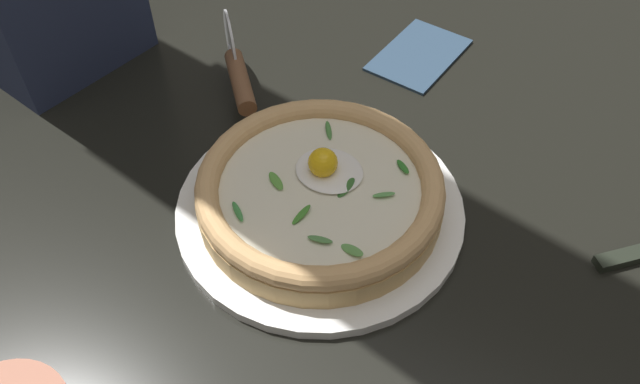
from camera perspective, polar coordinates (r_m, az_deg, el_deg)
ground_plane at (r=0.68m, az=-1.85°, el=-3.22°), size 2.40×2.40×0.03m
pizza_plate at (r=0.67m, az=0.00°, el=-1.49°), size 0.30×0.30×0.01m
pizza at (r=0.64m, az=0.01°, el=0.16°), size 0.25×0.25×0.06m
pizza_cutter at (r=0.78m, az=-7.45°, el=10.88°), size 0.13×0.13×0.09m
folded_napkin at (r=0.88m, az=8.88°, el=12.15°), size 0.10×0.15×0.01m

